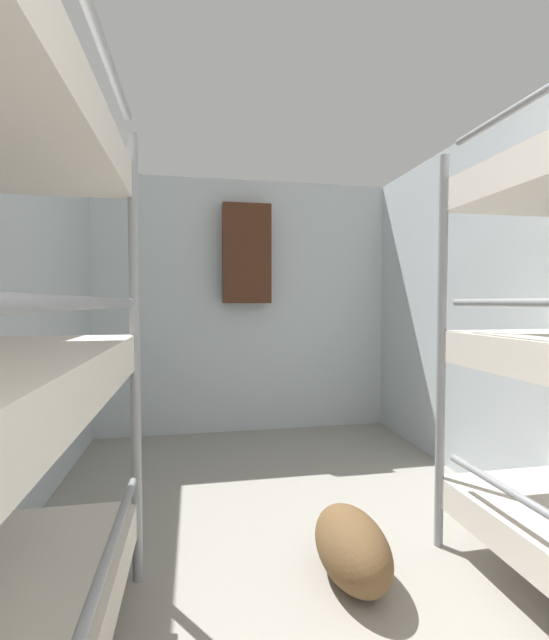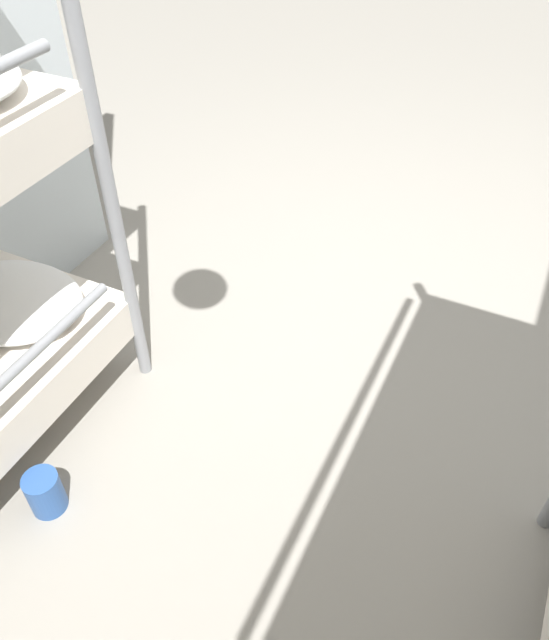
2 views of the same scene
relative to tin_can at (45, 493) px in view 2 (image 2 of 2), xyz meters
name	(u,v)px [view 2 (image 2 of 2)]	position (x,y,z in m)	size (l,w,h in m)	color
ground_plane	(377,333)	(-0.67, -1.18, -0.07)	(20.00, 20.00, 0.00)	gray
tin_can	(45,493)	(0.00, 0.00, 0.00)	(0.11, 0.11, 0.15)	#2D569E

